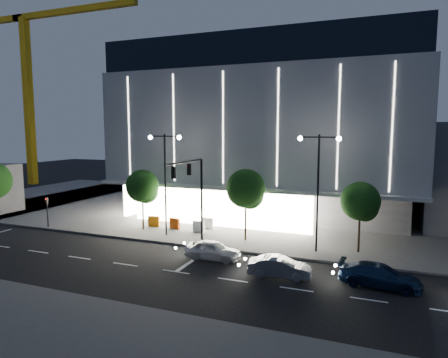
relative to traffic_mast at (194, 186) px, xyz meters
name	(u,v)px	position (x,y,z in m)	size (l,w,h in m)	color
ground	(161,261)	(-1.00, -3.34, -5.03)	(160.00, 160.00, 0.00)	black
sidewalk_museum	(297,206)	(4.00, 20.66, -4.95)	(70.00, 40.00, 0.15)	#474747
museum	(279,131)	(1.98, 18.97, 4.25)	(30.00, 25.80, 18.00)	#4C4C51
traffic_mast	(194,186)	(0.00, 0.00, 0.00)	(0.33, 5.89, 7.07)	black
street_lamp_west	(165,169)	(-4.00, 2.66, 0.93)	(3.16, 0.36, 9.00)	black
street_lamp_east	(318,176)	(9.00, 2.66, 0.93)	(3.16, 0.36, 9.00)	black
ped_signal_far	(47,209)	(-16.00, 1.16, -3.14)	(0.22, 0.24, 3.00)	black
tower_crane	(31,63)	(-41.92, 24.66, 15.48)	(32.00, 2.00, 28.50)	gold
tree_left	(143,188)	(-6.97, 3.68, -0.99)	(3.02, 3.02, 5.72)	black
tree_mid	(246,191)	(3.03, 3.68, -0.69)	(3.25, 3.25, 6.15)	black
tree_right	(361,203)	(12.03, 3.68, -1.14)	(2.91, 2.91, 5.51)	black
car_lead	(213,250)	(2.26, -1.57, -4.33)	(1.64, 4.07, 1.39)	#B2B5BA
car_second	(279,267)	(7.59, -3.28, -4.37)	(1.39, 3.98, 1.31)	#96989D
car_third	(380,275)	(13.52, -2.59, -4.34)	(1.92, 4.73, 1.37)	#132547
barrier_a	(154,221)	(-6.68, 4.99, -4.38)	(1.10, 0.25, 1.00)	orange
barrier_b	(208,223)	(-1.58, 6.20, -4.38)	(1.10, 0.25, 1.00)	#BBBBBB
barrier_c	(175,223)	(-4.39, 4.92, -4.38)	(1.10, 0.25, 1.00)	#C5420A
barrier_d	(199,227)	(-1.77, 4.62, -4.38)	(1.10, 0.25, 1.00)	silver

